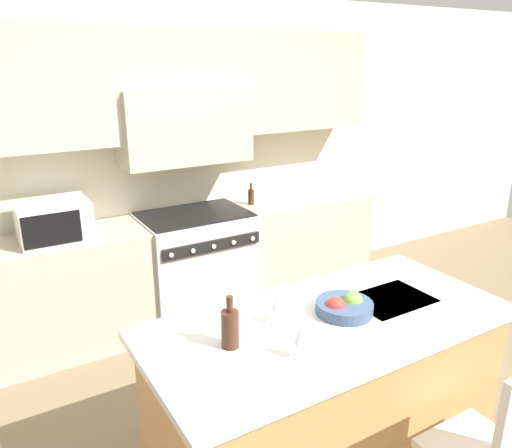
{
  "coord_description": "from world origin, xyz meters",
  "views": [
    {
      "loc": [
        -1.6,
        -1.85,
        2.18
      ],
      "look_at": [
        -0.07,
        0.72,
        1.18
      ],
      "focal_mm": 35.0,
      "sensor_mm": 36.0,
      "label": 1
    }
  ],
  "objects_px": {
    "microwave": "(54,220)",
    "wine_glass_far": "(278,302)",
    "oil_bottle_on_counter": "(251,196)",
    "range_stove": "(197,265)",
    "fruit_bowl": "(344,306)",
    "wine_bottle": "(230,328)",
    "wine_glass_near": "(301,335)",
    "island_chair": "(498,448)"
  },
  "relations": [
    {
      "from": "wine_glass_near",
      "to": "oil_bottle_on_counter",
      "type": "distance_m",
      "value": 2.49
    },
    {
      "from": "fruit_bowl",
      "to": "wine_glass_far",
      "type": "bearing_deg",
      "value": 165.75
    },
    {
      "from": "microwave",
      "to": "wine_glass_near",
      "type": "height_order",
      "value": "microwave"
    },
    {
      "from": "microwave",
      "to": "wine_bottle",
      "type": "relative_size",
      "value": 1.96
    },
    {
      "from": "range_stove",
      "to": "microwave",
      "type": "distance_m",
      "value": 1.25
    },
    {
      "from": "range_stove",
      "to": "oil_bottle_on_counter",
      "type": "height_order",
      "value": "oil_bottle_on_counter"
    },
    {
      "from": "fruit_bowl",
      "to": "oil_bottle_on_counter",
      "type": "bearing_deg",
      "value": 72.81
    },
    {
      "from": "wine_glass_far",
      "to": "fruit_bowl",
      "type": "bearing_deg",
      "value": -14.25
    },
    {
      "from": "oil_bottle_on_counter",
      "to": "wine_bottle",
      "type": "bearing_deg",
      "value": -122.53
    },
    {
      "from": "island_chair",
      "to": "wine_glass_far",
      "type": "bearing_deg",
      "value": 122.6
    },
    {
      "from": "island_chair",
      "to": "wine_glass_near",
      "type": "xyz_separation_m",
      "value": [
        -0.64,
        0.57,
        0.45
      ]
    },
    {
      "from": "microwave",
      "to": "wine_glass_far",
      "type": "bearing_deg",
      "value": -69.3
    },
    {
      "from": "microwave",
      "to": "wine_glass_near",
      "type": "distance_m",
      "value": 2.29
    },
    {
      "from": "island_chair",
      "to": "wine_glass_far",
      "type": "height_order",
      "value": "wine_glass_far"
    },
    {
      "from": "oil_bottle_on_counter",
      "to": "island_chair",
      "type": "bearing_deg",
      "value": -98.44
    },
    {
      "from": "microwave",
      "to": "fruit_bowl",
      "type": "distance_m",
      "value": 2.25
    },
    {
      "from": "microwave",
      "to": "wine_bottle",
      "type": "distance_m",
      "value": 2.0
    },
    {
      "from": "wine_glass_near",
      "to": "fruit_bowl",
      "type": "xyz_separation_m",
      "value": [
        0.43,
        0.22,
        -0.08
      ]
    },
    {
      "from": "oil_bottle_on_counter",
      "to": "fruit_bowl",
      "type": "bearing_deg",
      "value": -107.19
    },
    {
      "from": "wine_glass_near",
      "to": "fruit_bowl",
      "type": "bearing_deg",
      "value": 26.6
    },
    {
      "from": "wine_bottle",
      "to": "wine_glass_near",
      "type": "xyz_separation_m",
      "value": [
        0.22,
        -0.24,
        0.02
      ]
    },
    {
      "from": "island_chair",
      "to": "wine_bottle",
      "type": "xyz_separation_m",
      "value": [
        -0.86,
        0.81,
        0.44
      ]
    },
    {
      "from": "wine_bottle",
      "to": "oil_bottle_on_counter",
      "type": "distance_m",
      "value": 2.38
    },
    {
      "from": "wine_glass_far",
      "to": "wine_bottle",
      "type": "bearing_deg",
      "value": -167.5
    },
    {
      "from": "wine_bottle",
      "to": "oil_bottle_on_counter",
      "type": "xyz_separation_m",
      "value": [
        1.28,
        2.01,
        -0.04
      ]
    },
    {
      "from": "microwave",
      "to": "wine_bottle",
      "type": "height_order",
      "value": "microwave"
    },
    {
      "from": "wine_glass_near",
      "to": "wine_glass_far",
      "type": "distance_m",
      "value": 0.32
    },
    {
      "from": "island_chair",
      "to": "fruit_bowl",
      "type": "distance_m",
      "value": 0.9
    },
    {
      "from": "range_stove",
      "to": "fruit_bowl",
      "type": "height_order",
      "value": "fruit_bowl"
    },
    {
      "from": "island_chair",
      "to": "fruit_bowl",
      "type": "relative_size",
      "value": 3.57
    },
    {
      "from": "wine_bottle",
      "to": "fruit_bowl",
      "type": "height_order",
      "value": "wine_bottle"
    },
    {
      "from": "fruit_bowl",
      "to": "range_stove",
      "type": "bearing_deg",
      "value": 88.92
    },
    {
      "from": "range_stove",
      "to": "island_chair",
      "type": "relative_size",
      "value": 0.89
    },
    {
      "from": "island_chair",
      "to": "wine_glass_far",
      "type": "relative_size",
      "value": 6.21
    },
    {
      "from": "wine_bottle",
      "to": "wine_glass_far",
      "type": "distance_m",
      "value": 0.31
    },
    {
      "from": "range_stove",
      "to": "wine_glass_far",
      "type": "height_order",
      "value": "wine_glass_far"
    },
    {
      "from": "wine_glass_near",
      "to": "fruit_bowl",
      "type": "relative_size",
      "value": 0.58
    },
    {
      "from": "microwave",
      "to": "oil_bottle_on_counter",
      "type": "height_order",
      "value": "microwave"
    },
    {
      "from": "range_stove",
      "to": "fruit_bowl",
      "type": "relative_size",
      "value": 3.18
    },
    {
      "from": "wine_bottle",
      "to": "wine_glass_far",
      "type": "relative_size",
      "value": 1.49
    },
    {
      "from": "wine_glass_near",
      "to": "wine_glass_far",
      "type": "relative_size",
      "value": 1.0
    },
    {
      "from": "microwave",
      "to": "fruit_bowl",
      "type": "height_order",
      "value": "microwave"
    }
  ]
}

